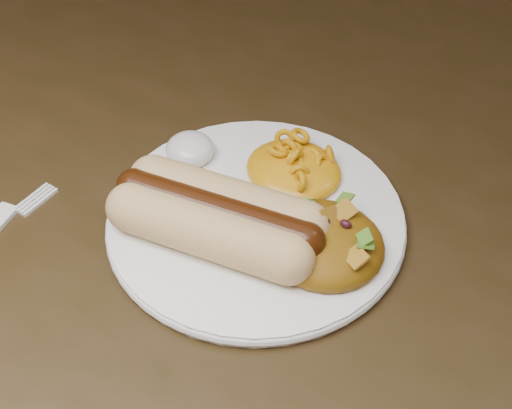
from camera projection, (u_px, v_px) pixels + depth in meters
The scene contains 6 objects.
table at pixel (246, 270), 0.63m from camera, with size 1.60×0.90×0.75m.
plate at pixel (256, 219), 0.54m from camera, with size 0.22×0.22×0.01m, color white.
hotdog at pixel (217, 216), 0.50m from camera, with size 0.14×0.09×0.04m.
mac_and_cheese at pixel (294, 160), 0.55m from camera, with size 0.08×0.07×0.03m, color gold.
sour_cream at pixel (190, 146), 0.57m from camera, with size 0.04×0.04×0.02m, color silver.
taco_salad at pixel (325, 236), 0.50m from camera, with size 0.09×0.08×0.04m.
Camera 1 is at (0.23, -0.33, 1.15)m, focal length 50.00 mm.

